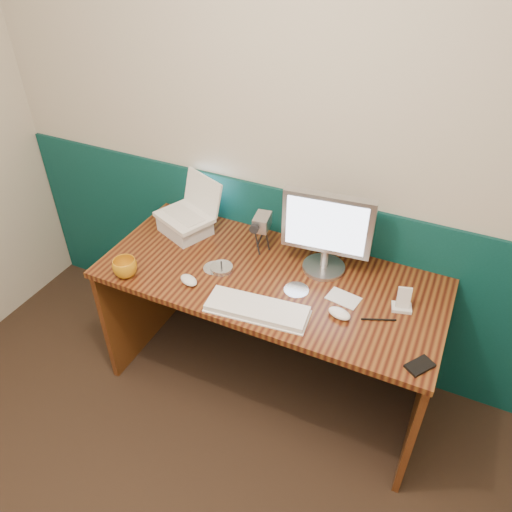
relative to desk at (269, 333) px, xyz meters
The scene contains 19 objects.
back_wall 0.95m from the desk, 83.66° to the left, with size 3.50×0.04×2.50m, color #BEB5A1.
wainscot 0.38m from the desk, 83.45° to the left, with size 3.48×0.02×1.00m, color #073331.
desk is the anchor object (origin of this frame).
laptop_riser 0.70m from the desk, 165.13° to the left, with size 0.23×0.20×0.08m, color silver.
laptop 0.80m from the desk, 165.13° to the left, with size 0.27×0.21×0.22m, color white, non-canonical shape.
monitor 0.63m from the desk, 37.65° to the left, with size 0.40×0.12×0.40m, color #ACADB1, non-canonical shape.
keyboard 0.46m from the desk, 78.86° to the right, with size 0.43×0.14×0.03m, color white.
mouse_right 0.55m from the desk, 17.82° to the right, with size 0.10×0.06×0.03m, color white.
mouse_left 0.54m from the desk, 147.34° to the right, with size 0.10×0.06×0.03m, color silver.
mug 0.79m from the desk, 155.43° to the right, with size 0.11×0.11×0.09m, color #C57F12.
camcorder 0.51m from the desk, 124.85° to the left, with size 0.09×0.12×0.19m, color #AEAEB3, non-canonical shape.
cd_spindle 0.45m from the desk, 166.38° to the right, with size 0.11×0.11×0.02m, color #B1BAC2.
cd_loose_a 0.46m from the desk, 167.99° to the right, with size 0.11×0.11×0.00m, color #B2B7C3.
cd_loose_b 0.41m from the desk, 14.19° to the right, with size 0.11×0.11×0.00m, color silver.
pen 0.65m from the desk, ahead, with size 0.01×0.01×0.15m, color black.
papers 0.52m from the desk, ahead, with size 0.14×0.09×0.00m, color white.
dock 0.71m from the desk, ahead, with size 0.08×0.06×0.02m, color silver.
music_player 0.74m from the desk, ahead, with size 0.06×0.01×0.10m, color white.
pda 0.86m from the desk, 19.04° to the right, with size 0.06×0.11×0.01m, color black.
Camera 1 is at (0.66, -0.26, 2.22)m, focal length 35.00 mm.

